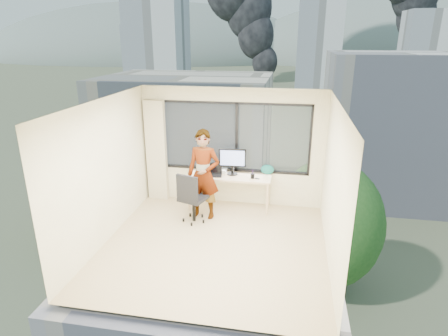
% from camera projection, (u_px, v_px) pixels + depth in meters
% --- Properties ---
extents(floor, '(4.00, 4.00, 0.01)m').
position_uv_depth(floor, '(214.00, 245.00, 6.90)').
color(floor, tan).
rests_on(floor, ground).
extents(ceiling, '(4.00, 4.00, 0.01)m').
position_uv_depth(ceiling, '(213.00, 103.00, 6.04)').
color(ceiling, white).
rests_on(ceiling, ground).
extents(wall_front, '(4.00, 0.01, 2.60)m').
position_uv_depth(wall_front, '(180.00, 236.00, 4.61)').
color(wall_front, beige).
rests_on(wall_front, ground).
extents(wall_left, '(0.01, 4.00, 2.60)m').
position_uv_depth(wall_left, '(105.00, 172.00, 6.80)').
color(wall_left, beige).
rests_on(wall_left, ground).
extents(wall_right, '(0.01, 4.00, 2.60)m').
position_uv_depth(wall_right, '(334.00, 187.00, 6.13)').
color(wall_right, beige).
rests_on(wall_right, ground).
extents(window_wall, '(3.30, 0.16, 1.55)m').
position_uv_depth(window_wall, '(234.00, 137.00, 8.24)').
color(window_wall, black).
rests_on(window_wall, ground).
extents(curtain, '(0.45, 0.14, 2.30)m').
position_uv_depth(curtain, '(156.00, 151.00, 8.55)').
color(curtain, beige).
rests_on(curtain, floor).
extents(desk, '(1.80, 0.60, 0.75)m').
position_uv_depth(desk, '(229.00, 191.00, 8.31)').
color(desk, tan).
rests_on(desk, floor).
extents(chair, '(0.70, 0.70, 1.09)m').
position_uv_depth(chair, '(194.00, 196.00, 7.63)').
color(chair, black).
rests_on(chair, floor).
extents(person, '(0.73, 0.52, 1.87)m').
position_uv_depth(person, '(204.00, 175.00, 7.71)').
color(person, '#2D2D33').
rests_on(person, floor).
extents(monitor, '(0.59, 0.16, 0.59)m').
position_uv_depth(monitor, '(232.00, 162.00, 8.17)').
color(monitor, black).
rests_on(monitor, desk).
extents(game_console, '(0.28, 0.24, 0.07)m').
position_uv_depth(game_console, '(220.00, 170.00, 8.40)').
color(game_console, white).
rests_on(game_console, desk).
extents(laptop, '(0.40, 0.42, 0.23)m').
position_uv_depth(laptop, '(214.00, 171.00, 8.15)').
color(laptop, black).
rests_on(laptop, desk).
extents(cellphone, '(0.11, 0.07, 0.01)m').
position_uv_depth(cellphone, '(257.00, 179.00, 8.00)').
color(cellphone, black).
rests_on(cellphone, desk).
extents(pen_cup, '(0.09, 0.09, 0.10)m').
position_uv_depth(pen_cup, '(253.00, 176.00, 8.01)').
color(pen_cup, black).
rests_on(pen_cup, desk).
extents(handbag, '(0.29, 0.15, 0.22)m').
position_uv_depth(handbag, '(267.00, 170.00, 8.23)').
color(handbag, '#0D5346').
rests_on(handbag, desk).
extents(exterior_ground, '(400.00, 400.00, 0.04)m').
position_uv_depth(exterior_ground, '(289.00, 93.00, 122.95)').
color(exterior_ground, '#515B3D').
rests_on(exterior_ground, ground).
extents(near_bldg_a, '(16.00, 12.00, 14.00)m').
position_uv_depth(near_bldg_a, '(188.00, 146.00, 38.59)').
color(near_bldg_a, beige).
rests_on(near_bldg_a, exterior_ground).
extents(near_bldg_b, '(14.00, 13.00, 16.00)m').
position_uv_depth(near_bldg_b, '(389.00, 127.00, 42.13)').
color(near_bldg_b, silver).
rests_on(near_bldg_b, exterior_ground).
extents(far_tower_a, '(14.00, 14.00, 28.00)m').
position_uv_depth(far_tower_a, '(159.00, 50.00, 101.04)').
color(far_tower_a, silver).
rests_on(far_tower_a, exterior_ground).
extents(far_tower_b, '(13.00, 13.00, 30.00)m').
position_uv_depth(far_tower_b, '(318.00, 45.00, 116.64)').
color(far_tower_b, silver).
rests_on(far_tower_b, exterior_ground).
extents(far_tower_c, '(15.00, 15.00, 26.00)m').
position_uv_depth(far_tower_c, '(425.00, 50.00, 129.60)').
color(far_tower_c, silver).
rests_on(far_tower_c, exterior_ground).
extents(far_tower_d, '(16.00, 14.00, 22.00)m').
position_uv_depth(far_tower_d, '(147.00, 53.00, 157.33)').
color(far_tower_d, silver).
rests_on(far_tower_d, exterior_ground).
extents(hill_a, '(288.00, 216.00, 90.00)m').
position_uv_depth(hill_a, '(154.00, 58.00, 328.98)').
color(hill_a, slate).
rests_on(hill_a, exterior_ground).
extents(hill_b, '(300.00, 220.00, 96.00)m').
position_uv_depth(hill_b, '(425.00, 60.00, 291.72)').
color(hill_b, slate).
rests_on(hill_b, exterior_ground).
extents(tree_a, '(7.00, 7.00, 8.00)m').
position_uv_depth(tree_a, '(89.00, 199.00, 33.34)').
color(tree_a, '#23521B').
rests_on(tree_a, exterior_ground).
extents(tree_b, '(7.60, 7.60, 9.00)m').
position_uv_depth(tree_b, '(325.00, 237.00, 26.07)').
color(tree_b, '#23521B').
rests_on(tree_b, exterior_ground).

